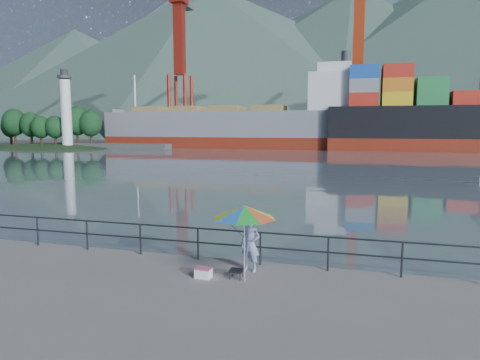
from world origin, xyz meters
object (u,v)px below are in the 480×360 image
object	(u,v)px
cooler_bag	(203,273)
bulk_carrier	(251,127)
fisherman	(250,244)
beach_umbrella	(244,212)

from	to	relation	value
cooler_bag	bulk_carrier	distance (m)	75.45
cooler_bag	fisherman	bearing A→B (deg)	43.58
cooler_bag	bulk_carrier	size ratio (longest dim) A/B	0.01
fisherman	bulk_carrier	distance (m)	74.81
beach_umbrella	cooler_bag	bearing A→B (deg)	-176.68
fisherman	cooler_bag	size ratio (longest dim) A/B	3.66
fisherman	cooler_bag	bearing A→B (deg)	-129.09
fisherman	beach_umbrella	distance (m)	1.38
beach_umbrella	fisherman	bearing A→B (deg)	92.91
fisherman	beach_umbrella	world-z (taller)	beach_umbrella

